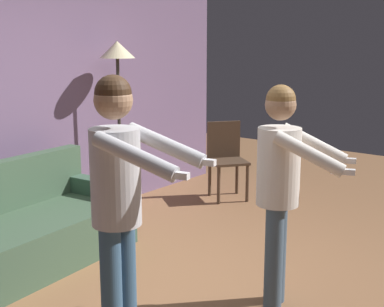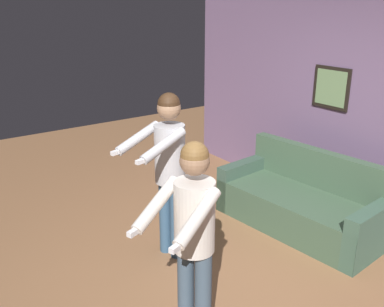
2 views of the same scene
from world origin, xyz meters
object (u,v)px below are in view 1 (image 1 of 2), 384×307
dining_chair_distant (226,155)px  couch (24,234)px  torchiere_lamp (118,67)px  person_standing_right (281,178)px  person_standing_left (119,189)px

dining_chair_distant → couch: bearing=176.1°
torchiere_lamp → person_standing_right: torchiere_lamp is taller
couch → torchiere_lamp: torchiere_lamp is taller
person_standing_left → person_standing_right: size_ratio=1.06×
couch → person_standing_left: (-0.39, -1.58, 0.76)m
person_standing_left → dining_chair_distant: person_standing_left is taller
couch → person_standing_left: person_standing_left is taller
couch → dining_chair_distant: dining_chair_distant is taller
torchiere_lamp → person_standing_right: size_ratio=1.18×
torchiere_lamp → person_standing_left: bearing=-134.4°
person_standing_left → person_standing_right: person_standing_left is taller
dining_chair_distant → person_standing_left: bearing=-156.2°
torchiere_lamp → person_standing_right: bearing=-108.9°
person_standing_right → dining_chair_distant: 2.83m
person_standing_right → dining_chair_distant: person_standing_right is taller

